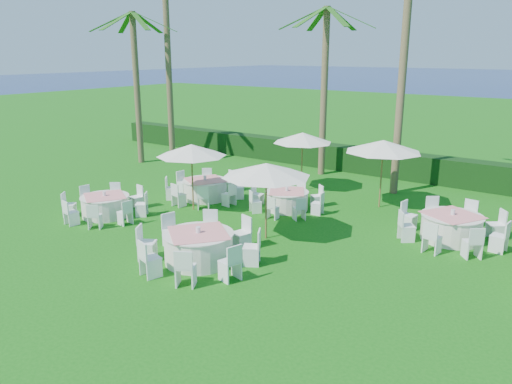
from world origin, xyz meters
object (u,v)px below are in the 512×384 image
at_px(umbrella_b, 266,170).
at_px(umbrella_d, 383,146).
at_px(banquet_table_f, 451,227).
at_px(banquet_table_a, 105,205).
at_px(banquet_table_b, 199,246).
at_px(banquet_table_e, 287,200).
at_px(umbrella_c, 303,138).
at_px(banquet_table_d, 205,189).
at_px(umbrella_a, 191,150).

distance_m(umbrella_b, umbrella_d, 5.54).
bearing_deg(banquet_table_f, banquet_table_a, -156.05).
height_order(banquet_table_b, banquet_table_e, banquet_table_b).
bearing_deg(banquet_table_f, umbrella_b, -145.77).
bearing_deg(umbrella_c, umbrella_b, -70.37).
bearing_deg(banquet_table_d, banquet_table_a, -111.54).
distance_m(banquet_table_d, banquet_table_f, 9.41).
bearing_deg(banquet_table_b, umbrella_c, 100.34).
relative_size(umbrella_c, umbrella_d, 0.88).
height_order(banquet_table_e, banquet_table_f, banquet_table_f).
height_order(banquet_table_d, banquet_table_e, banquet_table_d).
xyz_separation_m(banquet_table_b, banquet_table_f, (5.34, 5.92, -0.02)).
bearing_deg(banquet_table_a, banquet_table_f, 23.95).
height_order(banquet_table_a, umbrella_b, umbrella_b).
relative_size(umbrella_b, umbrella_d, 0.98).
distance_m(banquet_table_a, umbrella_a, 3.69).
bearing_deg(banquet_table_a, umbrella_d, 41.57).
height_order(banquet_table_b, banquet_table_d, banquet_table_b).
bearing_deg(umbrella_d, umbrella_b, -107.50).
bearing_deg(banquet_table_d, umbrella_b, -26.46).
height_order(banquet_table_d, umbrella_c, umbrella_c).
height_order(banquet_table_a, banquet_table_f, banquet_table_f).
distance_m(banquet_table_b, banquet_table_e, 5.62).
bearing_deg(umbrella_d, banquet_table_e, -139.71).
bearing_deg(umbrella_b, banquet_table_f, 34.23).
height_order(banquet_table_d, umbrella_b, umbrella_b).
distance_m(banquet_table_b, banquet_table_d, 6.31).
bearing_deg(umbrella_c, banquet_table_b, -79.66).
height_order(banquet_table_a, umbrella_a, umbrella_a).
bearing_deg(banquet_table_b, umbrella_a, 134.29).
relative_size(banquet_table_d, banquet_table_f, 0.95).
xyz_separation_m(umbrella_b, umbrella_d, (1.66, 5.28, 0.13)).
distance_m(banquet_table_a, banquet_table_e, 6.66).
xyz_separation_m(banquet_table_a, banquet_table_b, (5.50, -1.11, 0.06)).
distance_m(banquet_table_d, banquet_table_e, 3.51).
relative_size(banquet_table_b, umbrella_c, 1.39).
xyz_separation_m(banquet_table_b, banquet_table_e, (-0.57, 5.59, -0.08)).
height_order(banquet_table_a, banquet_table_e, banquet_table_a).
relative_size(umbrella_a, umbrella_d, 0.90).
height_order(umbrella_a, umbrella_c, umbrella_c).
distance_m(banquet_table_d, umbrella_c, 4.61).
xyz_separation_m(banquet_table_b, umbrella_c, (-1.51, 8.26, 1.82)).
relative_size(banquet_table_f, umbrella_c, 1.33).
bearing_deg(banquet_table_a, umbrella_c, 60.84).
relative_size(banquet_table_b, umbrella_b, 1.24).
xyz_separation_m(banquet_table_b, banquet_table_d, (-4.01, 4.88, -0.04)).
distance_m(banquet_table_e, banquet_table_f, 5.92).
xyz_separation_m(banquet_table_e, banquet_table_f, (5.91, 0.34, 0.06)).
relative_size(umbrella_a, umbrella_b, 0.92).
relative_size(banquet_table_d, umbrella_c, 1.27).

